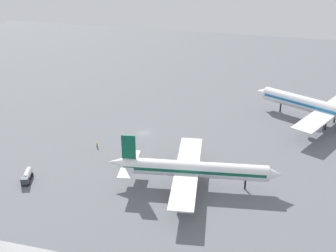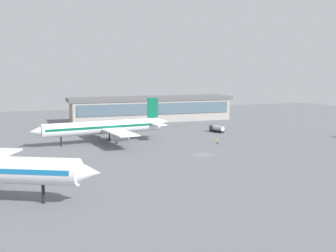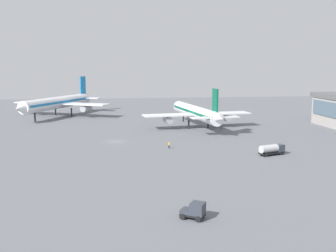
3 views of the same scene
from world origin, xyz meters
name	(u,v)px [view 2 (image 2 of 3)]	position (x,y,z in m)	size (l,w,h in m)	color
ground	(203,154)	(0.00, 0.00, 0.00)	(288.00, 288.00, 0.00)	slate
terminal_building	(151,108)	(-8.46, -77.94, 5.62)	(74.75, 15.79, 11.02)	#9E9993
airplane_taxiing	(105,127)	(21.97, -26.67, 5.03)	(45.44, 36.73, 13.84)	white
fuel_truck	(217,129)	(-21.39, -35.78, 1.39)	(3.82, 6.58, 2.50)	black
ground_crew_worker	(218,141)	(-10.84, -13.20, 0.85)	(0.52, 0.52, 1.67)	#1E2338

